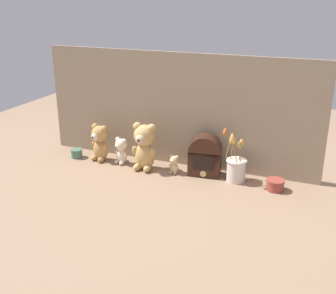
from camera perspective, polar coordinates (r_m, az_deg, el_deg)
The scene contains 10 objects.
ground_plane at distance 2.68m, azimuth -0.16°, elevation -3.42°, with size 4.00×4.00×0.00m, color #8E7056.
backdrop_wall at distance 2.70m, azimuth 1.18°, elevation 5.04°, with size 1.84×0.02×0.73m.
teddy_bear_large at distance 2.67m, azimuth -3.24°, elevation 0.18°, with size 0.16×0.16×0.31m.
teddy_bear_medium at distance 2.86m, azimuth -9.22°, elevation 0.70°, with size 0.14×0.13×0.25m.
teddy_bear_small at distance 2.79m, azimuth -6.38°, elevation -0.44°, with size 0.10×0.09×0.18m.
teddy_bear_tiny at distance 2.63m, azimuth 0.82°, elevation -2.31°, with size 0.07×0.06×0.12m.
flower_vase at distance 2.56m, azimuth 9.20°, elevation -2.76°, with size 0.17×0.15×0.32m.
vintage_radio at distance 2.61m, azimuth 5.02°, elevation -1.22°, with size 0.21×0.15×0.26m.
decorative_tin_tall at distance 2.51m, azimuth 14.33°, elevation -4.95°, with size 0.11×0.11×0.06m.
decorative_tin_short at distance 2.97m, azimuth -12.30°, elevation -0.86°, with size 0.08×0.08×0.06m.
Camera 1 is at (0.93, -2.27, 1.08)m, focal length 45.00 mm.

